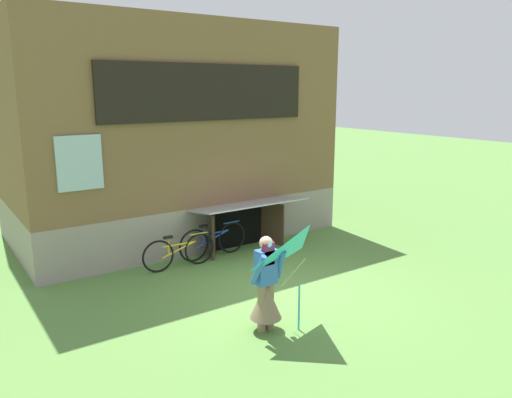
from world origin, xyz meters
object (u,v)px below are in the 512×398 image
Objects in this scene: person at (266,292)px; bicycle_yellow at (179,252)px; kite at (310,254)px; bicycle_blue at (213,241)px.

person is 0.95× the size of bicycle_yellow.
kite is (0.44, -0.54, 0.71)m from person.
bicycle_blue is (0.65, 4.17, -0.99)m from kite.
person is 3.80m from bicycle_blue.
bicycle_yellow is at bearing -169.93° from bicycle_blue.
kite is at bearing -71.44° from person.
person is 0.91× the size of kite.
bicycle_blue is 1.01m from bicycle_yellow.
person is at bearing 129.18° from kite.
bicycle_yellow is (-0.98, -0.21, -0.02)m from bicycle_blue.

